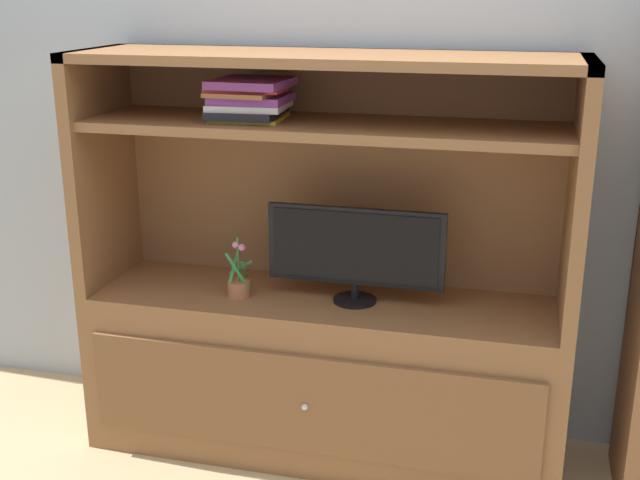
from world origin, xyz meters
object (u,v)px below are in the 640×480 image
(tv_monitor, at_px, (355,250))
(potted_plant, at_px, (239,284))
(media_console, at_px, (324,333))
(magazine_stack, at_px, (249,99))

(tv_monitor, height_order, potted_plant, tv_monitor)
(media_console, distance_m, tv_monitor, 0.39)
(potted_plant, relative_size, magazine_stack, 0.73)
(potted_plant, bearing_deg, tv_monitor, 6.90)
(media_console, distance_m, potted_plant, 0.39)
(media_console, height_order, tv_monitor, media_console)
(media_console, xyz_separation_m, magazine_stack, (-0.28, -0.01, 0.91))
(media_console, height_order, potted_plant, media_console)
(media_console, distance_m, magazine_stack, 0.96)
(tv_monitor, distance_m, magazine_stack, 0.69)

